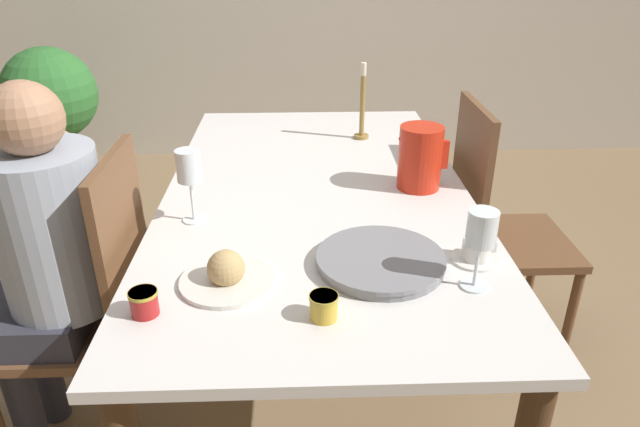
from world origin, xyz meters
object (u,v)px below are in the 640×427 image
(person_seated, at_px, (45,252))
(jam_jar_amber, at_px, (144,302))
(chair_person_side, at_px, (94,304))
(jam_jar_red, at_px, (324,305))
(serving_tray, at_px, (381,261))
(red_pitcher, at_px, (420,157))
(potted_plant, at_px, (52,103))
(teacup_near_person, at_px, (476,251))
(bread_plate, at_px, (226,274))
(wine_glass_juice, at_px, (481,233))
(wine_glass_water, at_px, (189,169))
(candlestick_tall, at_px, (362,110))
(chair_opposite, at_px, (495,225))

(person_seated, xyz_separation_m, jam_jar_amber, (0.36, -0.35, 0.07))
(chair_person_side, distance_m, jam_jar_red, 0.82)
(serving_tray, bearing_deg, red_pitcher, 68.86)
(potted_plant, bearing_deg, chair_person_side, -66.56)
(teacup_near_person, relative_size, bread_plate, 0.54)
(bread_plate, bearing_deg, serving_tray, 9.59)
(wine_glass_juice, xyz_separation_m, potted_plant, (-1.87, 2.23, -0.30))
(person_seated, height_order, wine_glass_water, person_seated)
(jam_jar_red, height_order, potted_plant, potted_plant)
(wine_glass_juice, bearing_deg, bread_plate, 176.43)
(bread_plate, distance_m, jam_jar_red, 0.27)
(teacup_near_person, bearing_deg, candlestick_tall, 101.45)
(person_seated, distance_m, wine_glass_water, 0.46)
(person_seated, bearing_deg, teacup_near_person, -97.11)
(chair_person_side, relative_size, serving_tray, 2.90)
(chair_person_side, height_order, wine_glass_juice, chair_person_side)
(serving_tray, bearing_deg, candlestick_tall, 86.98)
(candlestick_tall, distance_m, potted_plant, 2.07)
(chair_opposite, bearing_deg, potted_plant, -124.24)
(wine_glass_water, bearing_deg, candlestick_tall, 51.73)
(serving_tray, bearing_deg, wine_glass_juice, -25.63)
(red_pitcher, distance_m, serving_tray, 0.53)
(wine_glass_water, distance_m, teacup_near_person, 0.82)
(wine_glass_water, xyz_separation_m, wine_glass_juice, (0.73, -0.37, -0.02))
(jam_jar_red, bearing_deg, serving_tray, 53.92)
(chair_opposite, height_order, red_pitcher, chair_opposite)
(chair_person_side, height_order, chair_opposite, same)
(wine_glass_juice, bearing_deg, chair_opposite, 66.77)
(wine_glass_juice, xyz_separation_m, jam_jar_red, (-0.37, -0.11, -0.11))
(candlestick_tall, xyz_separation_m, potted_plant, (-1.71, 1.13, -0.27))
(jam_jar_amber, bearing_deg, chair_person_side, 126.56)
(wine_glass_juice, distance_m, jam_jar_red, 0.40)
(wine_glass_water, bearing_deg, serving_tray, -27.92)
(teacup_near_person, height_order, bread_plate, bread_plate)
(bread_plate, bearing_deg, chair_person_side, 150.56)
(wine_glass_juice, height_order, serving_tray, wine_glass_juice)
(chair_person_side, height_order, serving_tray, chair_person_side)
(jam_jar_amber, bearing_deg, jam_jar_red, -4.19)
(chair_person_side, xyz_separation_m, chair_opposite, (1.35, 0.45, 0.00))
(chair_person_side, relative_size, candlestick_tall, 3.12)
(wine_glass_water, height_order, teacup_near_person, wine_glass_water)
(jam_jar_red, xyz_separation_m, potted_plant, (-1.51, 2.34, -0.18))
(person_seated, height_order, jam_jar_red, person_seated)
(chair_person_side, distance_m, wine_glass_juice, 1.13)
(potted_plant, bearing_deg, candlestick_tall, -33.47)
(teacup_near_person, bearing_deg, red_pitcher, 97.27)
(chair_person_side, xyz_separation_m, person_seated, (-0.09, -0.02, 0.19))
(serving_tray, xyz_separation_m, jam_jar_red, (-0.15, -0.21, 0.02))
(serving_tray, bearing_deg, teacup_near_person, 4.35)
(chair_person_side, height_order, candlestick_tall, candlestick_tall)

